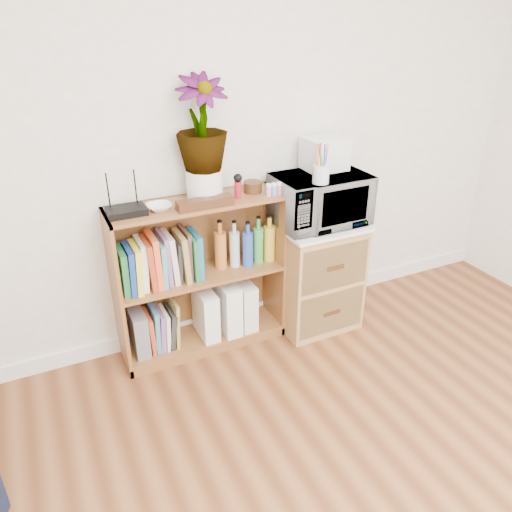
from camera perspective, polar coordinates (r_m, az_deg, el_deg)
skirting_board at (r=3.41m, az=-1.24°, el=-6.35°), size 4.00×0.02×0.10m
bookshelf at (r=2.97m, az=-6.37°, el=-2.41°), size 1.00×0.30×0.95m
wicker_unit at (r=3.26m, az=6.70°, el=-2.12°), size 0.50×0.45×0.70m
microwave at (r=3.04m, az=7.32°, el=6.43°), size 0.55×0.38×0.30m
pen_cup at (r=2.83m, az=7.43°, el=9.26°), size 0.09×0.09×0.10m
small_appliance at (r=3.08m, az=7.86°, el=11.53°), size 0.24×0.20×0.19m
router at (r=2.66m, az=-14.59°, el=4.99°), size 0.20×0.14×0.04m
white_bowl at (r=2.69m, az=-11.00°, el=5.52°), size 0.13×0.13×0.03m
plant_pot at (r=2.78m, az=-5.90°, el=8.13°), size 0.20×0.20×0.17m
potted_plant at (r=2.69m, az=-6.24°, el=14.83°), size 0.28×0.28×0.50m
trinket_box at (r=2.68m, az=-5.82°, el=6.06°), size 0.31×0.08×0.05m
kokeshi_doll at (r=2.80m, az=-2.08°, el=7.58°), size 0.04×0.04×0.09m
wooden_bowl at (r=2.89m, az=-0.38°, el=7.91°), size 0.11×0.11×0.06m
paint_jars at (r=2.85m, az=2.07°, el=7.44°), size 0.10×0.04×0.05m
file_box at (r=3.04m, az=-13.28°, el=-8.37°), size 0.08×0.22×0.27m
magazine_holder_left at (r=3.10m, az=-5.78°, el=-6.45°), size 0.10×0.25×0.31m
magazine_holder_mid at (r=3.14m, az=-3.34°, el=-5.71°), size 0.10×0.26×0.33m
magazine_holder_right at (r=3.18m, az=-1.45°, el=-5.40°), size 0.10×0.25×0.31m
cookbooks at (r=2.84m, az=-10.90°, el=-0.52°), size 0.46×0.20×0.31m
liquor_bottles at (r=3.01m, az=-0.48°, el=1.72°), size 0.46×0.07×0.29m
lower_books at (r=3.06m, az=-10.75°, el=-7.96°), size 0.19×0.19×0.29m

